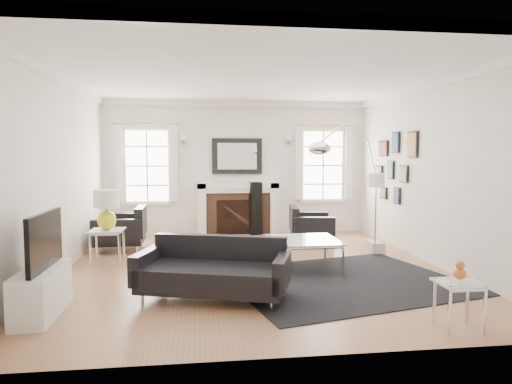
{
  "coord_description": "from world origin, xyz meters",
  "views": [
    {
      "loc": [
        -0.82,
        -6.6,
        1.69
      ],
      "look_at": [
        0.06,
        0.3,
        1.11
      ],
      "focal_mm": 32.0,
      "sensor_mm": 36.0,
      "label": 1
    }
  ],
  "objects": [
    {
      "name": "floor",
      "position": [
        0.0,
        0.0,
        0.0
      ],
      "size": [
        6.0,
        6.0,
        0.0
      ],
      "primitive_type": "plane",
      "color": "#996540",
      "rests_on": "ground"
    },
    {
      "name": "back_wall",
      "position": [
        0.0,
        3.0,
        1.4
      ],
      "size": [
        5.5,
        0.04,
        2.8
      ],
      "primitive_type": "cube",
      "color": "silver",
      "rests_on": "floor"
    },
    {
      "name": "front_wall",
      "position": [
        0.0,
        -3.0,
        1.4
      ],
      "size": [
        5.5,
        0.04,
        2.8
      ],
      "primitive_type": "cube",
      "color": "silver",
      "rests_on": "floor"
    },
    {
      "name": "left_wall",
      "position": [
        -2.75,
        0.0,
        1.4
      ],
      "size": [
        0.04,
        6.0,
        2.8
      ],
      "primitive_type": "cube",
      "color": "silver",
      "rests_on": "floor"
    },
    {
      "name": "right_wall",
      "position": [
        2.75,
        0.0,
        1.4
      ],
      "size": [
        0.04,
        6.0,
        2.8
      ],
      "primitive_type": "cube",
      "color": "silver",
      "rests_on": "floor"
    },
    {
      "name": "ceiling",
      "position": [
        0.0,
        0.0,
        2.8
      ],
      "size": [
        5.5,
        6.0,
        0.02
      ],
      "primitive_type": "cube",
      "color": "white",
      "rests_on": "back_wall"
    },
    {
      "name": "crown_molding",
      "position": [
        0.0,
        0.0,
        2.74
      ],
      "size": [
        5.5,
        6.0,
        0.12
      ],
      "primitive_type": "cube",
      "color": "white",
      "rests_on": "back_wall"
    },
    {
      "name": "fireplace",
      "position": [
        0.0,
        2.79,
        0.54
      ],
      "size": [
        1.7,
        0.69,
        1.11
      ],
      "color": "white",
      "rests_on": "floor"
    },
    {
      "name": "mantel_mirror",
      "position": [
        0.0,
        2.95,
        1.65
      ],
      "size": [
        1.05,
        0.07,
        0.75
      ],
      "color": "black",
      "rests_on": "back_wall"
    },
    {
      "name": "window_left",
      "position": [
        -1.85,
        2.95,
        1.46
      ],
      "size": [
        1.24,
        0.15,
        1.62
      ],
      "color": "white",
      "rests_on": "back_wall"
    },
    {
      "name": "window_right",
      "position": [
        1.85,
        2.95,
        1.46
      ],
      "size": [
        1.24,
        0.15,
        1.62
      ],
      "color": "white",
      "rests_on": "back_wall"
    },
    {
      "name": "gallery_wall",
      "position": [
        2.72,
        1.3,
        1.53
      ],
      "size": [
        0.04,
        1.73,
        1.29
      ],
      "color": "black",
      "rests_on": "right_wall"
    },
    {
      "name": "tv_unit",
      "position": [
        -2.44,
        -1.7,
        0.33
      ],
      "size": [
        0.35,
        1.0,
        1.09
      ],
      "color": "white",
      "rests_on": "floor"
    },
    {
      "name": "area_rug",
      "position": [
        1.09,
        -0.84,
        0.01
      ],
      "size": [
        3.45,
        3.09,
        0.01
      ],
      "primitive_type": "cube",
      "rotation": [
        0.0,
        0.0,
        0.24
      ],
      "color": "black",
      "rests_on": "floor"
    },
    {
      "name": "sofa",
      "position": [
        -0.64,
        -1.31,
        0.31
      ],
      "size": [
        1.91,
        1.28,
        0.57
      ],
      "color": "black",
      "rests_on": "floor"
    },
    {
      "name": "armchair_left",
      "position": [
        -2.14,
        1.6,
        0.35
      ],
      "size": [
        0.86,
        0.95,
        0.63
      ],
      "color": "black",
      "rests_on": "floor"
    },
    {
      "name": "armchair_right",
      "position": [
        1.26,
        1.77,
        0.32
      ],
      "size": [
        0.86,
        0.94,
        0.58
      ],
      "color": "black",
      "rests_on": "floor"
    },
    {
      "name": "coffee_table",
      "position": [
        0.72,
        -0.11,
        0.41
      ],
      "size": [
        0.99,
        0.99,
        0.44
      ],
      "color": "silver",
      "rests_on": "floor"
    },
    {
      "name": "side_table_left",
      "position": [
        -2.2,
        0.5,
        0.44
      ],
      "size": [
        0.49,
        0.49,
        0.54
      ],
      "color": "silver",
      "rests_on": "floor"
    },
    {
      "name": "nesting_table",
      "position": [
        1.65,
        -2.61,
        0.36
      ],
      "size": [
        0.43,
        0.36,
        0.47
      ],
      "color": "silver",
      "rests_on": "floor"
    },
    {
      "name": "gourd_lamp",
      "position": [
        -2.2,
        0.5,
        0.89
      ],
      "size": [
        0.38,
        0.38,
        0.61
      ],
      "color": "yellow",
      "rests_on": "side_table_left"
    },
    {
      "name": "orange_vase",
      "position": [
        1.65,
        -2.61,
        0.57
      ],
      "size": [
        0.11,
        0.11,
        0.18
      ],
      "color": "#B25516",
      "rests_on": "nesting_table"
    },
    {
      "name": "arc_floor_lamp",
      "position": [
        1.55,
        0.27,
        1.21
      ],
      "size": [
        1.58,
        1.46,
        2.24
      ],
      "color": "silver",
      "rests_on": "floor"
    },
    {
      "name": "stick_floor_lamp",
      "position": [
        2.13,
        0.67,
        1.19
      ],
      "size": [
        0.28,
        0.28,
        1.37
      ],
      "color": "#B87A40",
      "rests_on": "floor"
    },
    {
      "name": "speaker_tower",
      "position": [
        0.34,
        2.65,
        0.56
      ],
      "size": [
        0.28,
        0.28,
        1.12
      ],
      "primitive_type": "cube",
      "rotation": [
        0.0,
        0.0,
        0.31
      ],
      "color": "black",
      "rests_on": "floor"
    }
  ]
}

